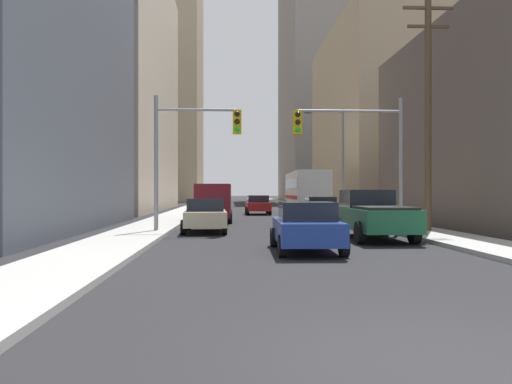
% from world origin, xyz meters
% --- Properties ---
extents(ground_plane, '(400.00, 400.00, 0.00)m').
position_xyz_m(ground_plane, '(0.00, 0.00, 0.00)').
color(ground_plane, black).
extents(sidewalk_left, '(2.58, 160.00, 0.15)m').
position_xyz_m(sidewalk_left, '(-6.10, 50.00, 0.07)').
color(sidewalk_left, '#9E9E99').
rests_on(sidewalk_left, ground).
extents(sidewalk_right, '(2.58, 160.00, 0.15)m').
position_xyz_m(sidewalk_right, '(6.10, 50.00, 0.07)').
color(sidewalk_right, '#9E9E99').
rests_on(sidewalk_right, ground).
extents(city_bus, '(2.88, 11.58, 3.40)m').
position_xyz_m(city_bus, '(4.08, 36.79, 1.93)').
color(city_bus, silver).
rests_on(city_bus, ground).
extents(pickup_truck_green, '(2.20, 5.42, 1.90)m').
position_xyz_m(pickup_truck_green, '(3.27, 14.25, 0.93)').
color(pickup_truck_green, '#195938').
rests_on(pickup_truck_green, ground).
extents(cargo_van_maroon, '(2.16, 5.24, 2.26)m').
position_xyz_m(cargo_van_maroon, '(-3.15, 25.55, 1.29)').
color(cargo_van_maroon, maroon).
rests_on(cargo_van_maroon, ground).
extents(sedan_blue, '(1.95, 4.25, 1.52)m').
position_xyz_m(sedan_blue, '(0.10, 10.27, 0.77)').
color(sedan_blue, navy).
rests_on(sedan_blue, ground).
extents(sedan_beige, '(1.95, 4.26, 1.52)m').
position_xyz_m(sedan_beige, '(-3.29, 17.84, 0.77)').
color(sedan_beige, '#C6B793').
rests_on(sedan_beige, ground).
extents(sedan_black, '(1.95, 4.25, 1.52)m').
position_xyz_m(sedan_black, '(3.11, 24.71, 0.77)').
color(sedan_black, black).
rests_on(sedan_black, ground).
extents(sedan_red, '(1.95, 4.23, 1.52)m').
position_xyz_m(sedan_red, '(0.04, 35.46, 0.77)').
color(sedan_red, maroon).
rests_on(sedan_red, ground).
extents(sedan_navy, '(1.95, 4.24, 1.52)m').
position_xyz_m(sedan_navy, '(-3.07, 54.57, 0.77)').
color(sedan_navy, '#141E4C').
rests_on(sedan_navy, ground).
extents(traffic_signal_near_left, '(3.80, 0.44, 6.00)m').
position_xyz_m(traffic_signal_near_left, '(-3.79, 17.25, 4.04)').
color(traffic_signal_near_left, gray).
rests_on(traffic_signal_near_left, ground).
extents(traffic_signal_near_right, '(4.92, 0.44, 6.00)m').
position_xyz_m(traffic_signal_near_right, '(3.27, 17.25, 4.10)').
color(traffic_signal_near_right, gray).
rests_on(traffic_signal_near_right, ground).
extents(utility_pole_right, '(2.20, 0.28, 10.37)m').
position_xyz_m(utility_pole_right, '(6.35, 16.54, 5.46)').
color(utility_pole_right, brown).
rests_on(utility_pole_right, ground).
extents(street_lamp_right, '(2.74, 0.32, 7.50)m').
position_xyz_m(street_lamp_right, '(5.06, 29.45, 4.58)').
color(street_lamp_right, gray).
rests_on(street_lamp_right, ground).
extents(building_left_mid_office, '(23.62, 28.15, 24.65)m').
position_xyz_m(building_left_mid_office, '(-20.51, 45.79, 12.33)').
color(building_left_mid_office, '#B7A893').
rests_on(building_left_mid_office, ground).
extents(building_left_far_tower, '(17.11, 21.68, 72.89)m').
position_xyz_m(building_left_far_tower, '(-16.16, 91.43, 36.45)').
color(building_left_far_tower, tan).
rests_on(building_left_far_tower, ground).
extents(building_right_mid_block, '(15.43, 24.51, 19.25)m').
position_xyz_m(building_right_mid_block, '(16.47, 49.92, 9.62)').
color(building_right_mid_block, tan).
rests_on(building_right_mid_block, ground).
extents(building_right_far_highrise, '(19.39, 29.29, 50.17)m').
position_xyz_m(building_right_far_highrise, '(18.15, 91.91, 25.08)').
color(building_right_far_highrise, gray).
rests_on(building_right_far_highrise, ground).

